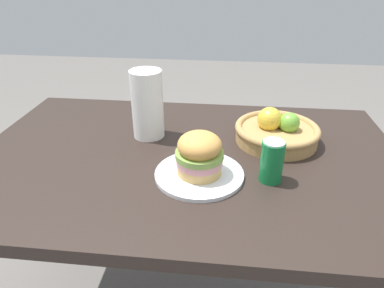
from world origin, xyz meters
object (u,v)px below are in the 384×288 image
(sandwich, at_px, (200,154))
(soda_can, at_px, (272,161))
(paper_towel_roll, at_px, (147,104))
(fruit_basket, at_px, (277,131))
(plate, at_px, (199,174))

(sandwich, relative_size, soda_can, 1.11)
(paper_towel_roll, bearing_deg, sandwich, -50.04)
(paper_towel_roll, bearing_deg, soda_can, -30.56)
(sandwich, xyz_separation_m, fruit_basket, (0.25, 0.25, -0.04))
(sandwich, bearing_deg, fruit_basket, 45.08)
(fruit_basket, bearing_deg, paper_towel_roll, -179.60)
(fruit_basket, bearing_deg, sandwich, -134.92)
(plate, bearing_deg, paper_towel_roll, 129.96)
(sandwich, distance_m, soda_can, 0.21)
(plate, distance_m, fruit_basket, 0.35)
(plate, distance_m, soda_can, 0.21)
(plate, distance_m, paper_towel_roll, 0.34)
(plate, bearing_deg, fruit_basket, 45.08)
(plate, relative_size, paper_towel_roll, 1.10)
(sandwich, height_order, fruit_basket, sandwich)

